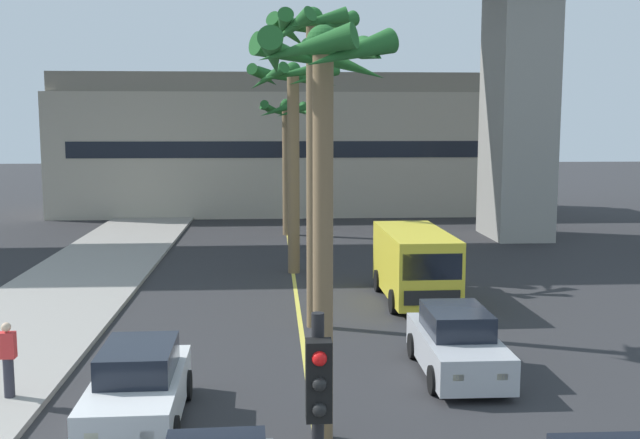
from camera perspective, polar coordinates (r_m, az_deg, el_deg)
lane_stripe_center at (r=23.32m, az=-1.56°, el=-7.38°), size 0.14×56.00×0.01m
pier_building_backdrop at (r=50.11m, az=-2.72°, el=5.63°), size 29.06×8.04×8.90m
car_queue_second at (r=15.73m, az=-13.51°, el=-12.26°), size 1.89×4.13×1.56m
car_queue_fourth at (r=18.43m, az=10.27°, el=-9.22°), size 1.85×4.11×1.56m
delivery_van at (r=25.29m, az=7.14°, el=-3.29°), size 2.22×5.28×2.36m
palm_tree_near_median at (r=39.53m, az=-2.50°, el=6.57°), size 3.13×3.26×7.09m
palm_tree_mid_median at (r=29.44m, az=-1.98°, el=8.26°), size 3.68×3.70×8.20m
palm_tree_far_median at (r=21.55m, az=-0.58°, el=11.01°), size 2.67×2.67×9.09m
palm_tree_farthest_median at (r=13.63m, az=0.23°, el=7.77°), size 2.67×2.79×7.64m
pedestrian_near_crosswalk at (r=17.52m, az=-22.43°, el=-9.62°), size 0.34×0.22×1.62m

